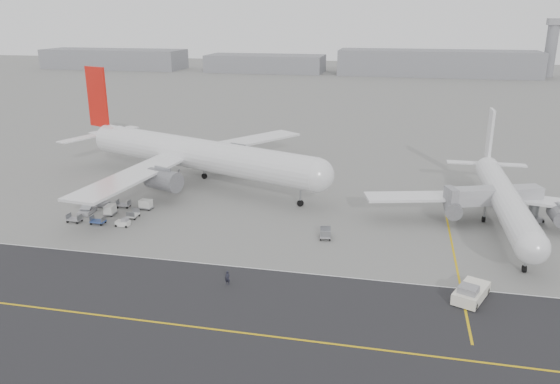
% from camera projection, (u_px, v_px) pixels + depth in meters
% --- Properties ---
extents(ground, '(700.00, 700.00, 0.00)m').
position_uv_depth(ground, '(240.00, 260.00, 77.86)').
color(ground, gray).
rests_on(ground, ground).
extents(taxiway, '(220.00, 59.00, 0.03)m').
position_uv_depth(taxiway, '(238.00, 332.00, 60.14)').
color(taxiway, '#262628').
rests_on(taxiway, ground).
extents(horizon_buildings, '(520.00, 28.00, 28.00)m').
position_uv_depth(horizon_buildings, '(418.00, 75.00, 313.19)').
color(horizon_buildings, gray).
rests_on(horizon_buildings, ground).
extents(control_tower, '(7.00, 7.00, 31.25)m').
position_uv_depth(control_tower, '(551.00, 47.00, 298.57)').
color(control_tower, gray).
rests_on(control_tower, ground).
extents(airliner_a, '(61.88, 60.74, 22.37)m').
position_uv_depth(airliner_a, '(193.00, 153.00, 110.99)').
color(airliner_a, white).
rests_on(airliner_a, ground).
extents(airliner_b, '(45.83, 46.34, 15.98)m').
position_uv_depth(airliner_b, '(504.00, 197.00, 90.00)').
color(airliner_b, white).
rests_on(airliner_b, ground).
extents(pushback_tug, '(5.17, 8.04, 2.32)m').
position_uv_depth(pushback_tug, '(471.00, 293.00, 66.77)').
color(pushback_tug, white).
rests_on(pushback_tug, ground).
extents(jet_bridge, '(16.97, 8.54, 6.41)m').
position_uv_depth(jet_bridge, '(495.00, 197.00, 90.43)').
color(jet_bridge, gray).
rests_on(jet_bridge, ground).
extents(gse_cluster, '(16.58, 16.03, 1.85)m').
position_uv_depth(gse_cluster, '(111.00, 215.00, 95.10)').
color(gse_cluster, '#97979C').
rests_on(gse_cluster, ground).
extents(stray_dolly, '(1.99, 2.89, 1.66)m').
position_uv_depth(stray_dolly, '(325.00, 238.00, 85.43)').
color(stray_dolly, silver).
rests_on(stray_dolly, ground).
extents(ground_crew_a, '(0.77, 0.57, 1.93)m').
position_uv_depth(ground_crew_a, '(228.00, 278.00, 70.46)').
color(ground_crew_a, black).
rests_on(ground_crew_a, ground).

